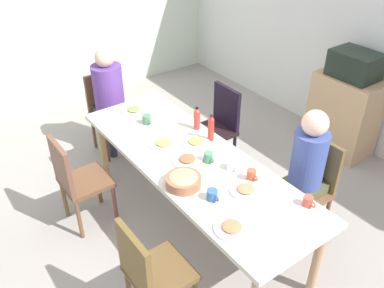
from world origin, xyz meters
The scene contains 28 objects.
ground_plane centered at (0.00, 0.00, 0.00)m, with size 7.37×7.37×0.00m, color #9B948E.
wall_back centered at (0.00, 2.42, 1.30)m, with size 6.38×0.12×2.60m, color silver.
wall_left centered at (-3.13, 0.00, 1.30)m, with size 0.12×4.96×2.60m, color silver.
dining_table centered at (0.00, 0.00, 0.66)m, with size 2.44×0.82×0.73m.
chair_0 centered at (0.61, -0.79, 0.51)m, with size 0.40×0.40×0.90m.
chair_1 centered at (-1.60, 0.00, 0.51)m, with size 0.40×0.40×0.90m.
person_1 centered at (-1.51, 0.00, 0.74)m, with size 0.32×0.32×1.24m.
chair_2 centered at (-0.61, -0.79, 0.51)m, with size 0.40×0.40×0.90m.
chair_3 centered at (0.61, 0.79, 0.51)m, with size 0.40×0.40×0.90m.
person_3 centered at (0.61, 0.70, 0.73)m, with size 0.30×0.30×1.23m.
chair_4 centered at (-0.61, 0.79, 0.51)m, with size 0.40×0.40×0.90m.
plate_0 centered at (-1.00, 0.02, 0.75)m, with size 0.24×0.24×0.04m.
plate_1 centered at (-0.32, -0.07, 0.75)m, with size 0.26×0.26×0.04m.
plate_2 centered at (-0.17, 0.17, 0.75)m, with size 0.24×0.24×0.04m.
plate_3 centered at (0.57, 0.08, 0.75)m, with size 0.24×0.24×0.04m.
plate_4 centered at (0.00, -0.05, 0.75)m, with size 0.25×0.25×0.04m.
plate_5 centered at (0.80, -0.26, 0.75)m, with size 0.25×0.25×0.04m.
bowl_0 centered at (0.24, -0.25, 0.78)m, with size 0.27×0.27×0.10m.
cup_0 centered at (0.49, -0.18, 0.77)m, with size 0.12×0.08×0.08m.
cup_1 centered at (0.49, 0.21, 0.78)m, with size 0.11×0.07×0.09m.
cup_2 centered at (0.94, 0.33, 0.77)m, with size 0.11×0.07×0.07m.
cup_3 centered at (0.29, 0.18, 0.77)m, with size 0.12×0.08×0.07m.
cup_4 centered at (-0.72, 0.00, 0.78)m, with size 0.12×0.08×0.09m.
cup_5 centered at (0.11, 0.09, 0.78)m, with size 0.11×0.08×0.09m.
bottle_0 centered at (-0.14, 0.31, 0.85)m, with size 0.05×0.05×0.25m.
bottle_1 centered at (-0.37, 0.32, 0.84)m, with size 0.06×0.06×0.22m.
side_cabinet centered at (-0.02, 2.12, 0.45)m, with size 0.70×0.44×0.90m, color tan.
microwave centered at (-0.02, 2.12, 1.04)m, with size 0.48×0.36×0.28m, color black.
Camera 1 is at (2.22, -1.62, 2.69)m, focal length 38.29 mm.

